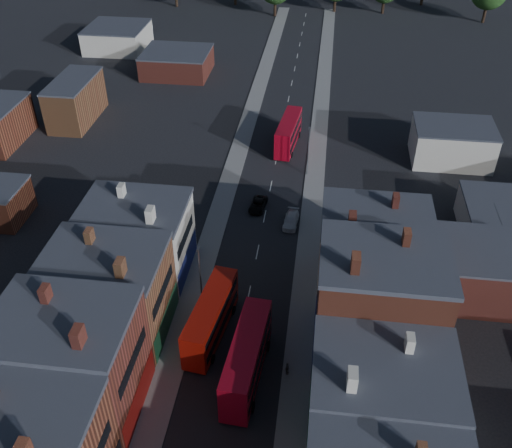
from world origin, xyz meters
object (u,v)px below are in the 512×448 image
(bus_1, at_px, (247,358))
(car_3, at_px, (291,220))
(ped_3, at_px, (287,368))
(bus_0, at_px, (211,317))
(bus_2, at_px, (288,132))
(car_2, at_px, (258,205))

(bus_1, height_order, car_3, bus_1)
(ped_3, bearing_deg, bus_0, 72.58)
(ped_3, bearing_deg, bus_2, 14.02)
(bus_0, relative_size, car_3, 2.52)
(car_2, xyz_separation_m, car_3, (5.00, -3.15, 0.05))
(car_3, relative_size, ped_3, 2.99)
(car_2, bearing_deg, car_3, -26.47)
(bus_2, bearing_deg, bus_0, -90.12)
(car_2, relative_size, car_3, 0.97)
(bus_2, distance_m, car_2, 19.21)
(bus_1, bearing_deg, ped_3, 15.71)
(car_3, xyz_separation_m, ped_3, (1.69, -25.78, 0.22))
(bus_1, bearing_deg, bus_2, 94.31)
(car_2, bearing_deg, bus_1, -79.09)
(bus_0, xyz_separation_m, bus_2, (4.62, 43.52, -0.03))
(bus_1, height_order, ped_3, bus_1)
(car_3, bearing_deg, bus_0, -103.99)
(bus_0, distance_m, ped_3, 9.79)
(bus_1, distance_m, car_2, 29.94)
(car_2, bearing_deg, ped_3, -71.26)
(car_3, height_order, ped_3, ped_3)
(bus_2, relative_size, ped_3, 7.43)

